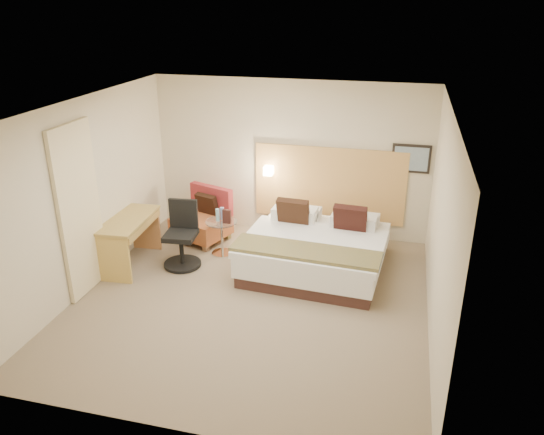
% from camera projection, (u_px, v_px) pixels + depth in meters
% --- Properties ---
extents(floor, '(4.80, 5.00, 0.02)m').
position_uv_depth(floor, '(251.00, 301.00, 7.44)').
color(floor, '#806E56').
rests_on(floor, ground).
extents(ceiling, '(4.80, 5.00, 0.02)m').
position_uv_depth(ceiling, '(248.00, 107.00, 6.39)').
color(ceiling, white).
rests_on(ceiling, floor).
extents(wall_back, '(4.80, 0.02, 2.70)m').
position_uv_depth(wall_back, '(290.00, 158.00, 9.16)').
color(wall_back, beige).
rests_on(wall_back, floor).
extents(wall_front, '(4.80, 0.02, 2.70)m').
position_uv_depth(wall_front, '(169.00, 314.00, 4.67)').
color(wall_front, beige).
rests_on(wall_front, floor).
extents(wall_left, '(0.02, 5.00, 2.70)m').
position_uv_depth(wall_left, '(85.00, 195.00, 7.46)').
color(wall_left, beige).
rests_on(wall_left, floor).
extents(wall_right, '(0.02, 5.00, 2.70)m').
position_uv_depth(wall_right, '(441.00, 229.00, 6.37)').
color(wall_right, beige).
rests_on(wall_right, floor).
extents(headboard_panel, '(2.60, 0.04, 1.30)m').
position_uv_depth(headboard_panel, '(329.00, 184.00, 9.12)').
color(headboard_panel, tan).
rests_on(headboard_panel, wall_back).
extents(art_frame, '(0.62, 0.03, 0.47)m').
position_uv_depth(art_frame, '(411.00, 159.00, 8.62)').
color(art_frame, black).
rests_on(art_frame, wall_back).
extents(art_canvas, '(0.54, 0.01, 0.39)m').
position_uv_depth(art_canvas, '(411.00, 159.00, 8.60)').
color(art_canvas, '#778FA4').
rests_on(art_canvas, wall_back).
extents(lamp_arm, '(0.02, 0.12, 0.02)m').
position_uv_depth(lamp_arm, '(269.00, 170.00, 9.24)').
color(lamp_arm, white).
rests_on(lamp_arm, wall_back).
extents(lamp_shade, '(0.15, 0.15, 0.15)m').
position_uv_depth(lamp_shade, '(268.00, 171.00, 9.18)').
color(lamp_shade, '#FFEDC6').
rests_on(lamp_shade, wall_back).
extents(curtain, '(0.06, 0.90, 2.42)m').
position_uv_depth(curtain, '(80.00, 211.00, 7.27)').
color(curtain, beige).
rests_on(curtain, wall_left).
extents(bottle_a, '(0.07, 0.07, 0.21)m').
position_uv_depth(bottle_a, '(218.00, 215.00, 8.54)').
color(bottle_a, '#92CAE1').
rests_on(bottle_a, side_table).
extents(bottle_b, '(0.07, 0.07, 0.21)m').
position_uv_depth(bottle_b, '(222.00, 213.00, 8.60)').
color(bottle_b, '#8396CB').
rests_on(bottle_b, side_table).
extents(menu_folder, '(0.14, 0.06, 0.23)m').
position_uv_depth(menu_folder, '(227.00, 217.00, 8.45)').
color(menu_folder, '#3A1B17').
rests_on(menu_folder, side_table).
extents(bed, '(2.20, 2.16, 1.02)m').
position_uv_depth(bed, '(316.00, 249.00, 8.20)').
color(bed, '#3B211D').
rests_on(bed, floor).
extents(lounge_chair, '(1.05, 0.99, 0.90)m').
position_uv_depth(lounge_chair, '(204.00, 219.00, 9.20)').
color(lounge_chair, tan).
rests_on(lounge_chair, floor).
extents(side_table, '(0.56, 0.56, 0.58)m').
position_uv_depth(side_table, '(222.00, 236.00, 8.66)').
color(side_table, silver).
rests_on(side_table, floor).
extents(desk, '(0.66, 1.29, 0.79)m').
position_uv_depth(desk, '(130.00, 229.00, 8.20)').
color(desk, '#A98942').
rests_on(desk, floor).
extents(desk_chair, '(0.64, 0.64, 1.04)m').
position_uv_depth(desk_chair, '(182.00, 240.00, 8.27)').
color(desk_chair, black).
rests_on(desk_chair, floor).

